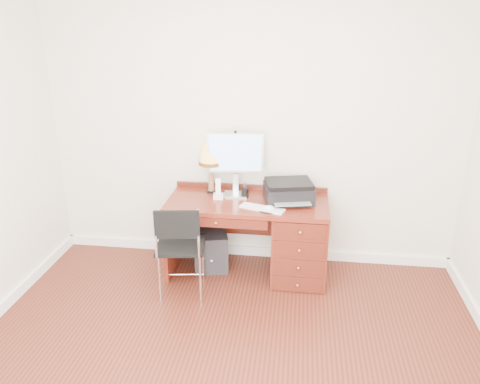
# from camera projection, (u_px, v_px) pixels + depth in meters

# --- Properties ---
(ground) EXTENTS (4.00, 4.00, 0.00)m
(ground) POSITION_uv_depth(u_px,v_px,m) (224.00, 372.00, 3.33)
(ground) COLOR #3D160E
(ground) RESTS_ON ground
(room_shell) EXTENTS (4.00, 4.00, 4.00)m
(room_shell) POSITION_uv_depth(u_px,v_px,m) (236.00, 313.00, 3.90)
(room_shell) COLOR silver
(room_shell) RESTS_ON ground
(desk) EXTENTS (1.50, 0.67, 0.75)m
(desk) POSITION_uv_depth(u_px,v_px,m) (281.00, 235.00, 4.44)
(desk) COLOR maroon
(desk) RESTS_ON ground
(monitor) EXTENTS (0.53, 0.19, 0.60)m
(monitor) POSITION_uv_depth(u_px,v_px,m) (236.00, 157.00, 4.38)
(monitor) COLOR silver
(monitor) RESTS_ON desk
(keyboard) EXTENTS (0.42, 0.24, 0.02)m
(keyboard) POSITION_uv_depth(u_px,v_px,m) (262.00, 208.00, 4.18)
(keyboard) COLOR white
(keyboard) RESTS_ON desk
(mouse_pad) EXTENTS (0.20, 0.20, 0.04)m
(mouse_pad) POSITION_uv_depth(u_px,v_px,m) (269.00, 208.00, 4.17)
(mouse_pad) COLOR black
(mouse_pad) RESTS_ON desk
(printer) EXTENTS (0.50, 0.43, 0.19)m
(printer) POSITION_uv_depth(u_px,v_px,m) (289.00, 191.00, 4.33)
(printer) COLOR black
(printer) RESTS_ON desk
(leg_lamp) EXTENTS (0.23, 0.23, 0.48)m
(leg_lamp) POSITION_uv_depth(u_px,v_px,m) (211.00, 158.00, 4.46)
(leg_lamp) COLOR black
(leg_lamp) RESTS_ON desk
(phone) EXTENTS (0.10, 0.10, 0.20)m
(phone) POSITION_uv_depth(u_px,v_px,m) (218.00, 193.00, 4.40)
(phone) COLOR white
(phone) RESTS_ON desk
(pen_cup) EXTENTS (0.07, 0.07, 0.09)m
(pen_cup) POSITION_uv_depth(u_px,v_px,m) (245.00, 193.00, 4.44)
(pen_cup) COLOR black
(pen_cup) RESTS_ON desk
(chair) EXTENTS (0.47, 0.47, 0.89)m
(chair) POSITION_uv_depth(u_px,v_px,m) (179.00, 242.00, 4.05)
(chair) COLOR black
(chair) RESTS_ON ground
(equipment_box) EXTENTS (0.40, 0.40, 0.38)m
(equipment_box) POSITION_uv_depth(u_px,v_px,m) (211.00, 250.00, 4.63)
(equipment_box) COLOR black
(equipment_box) RESTS_ON ground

